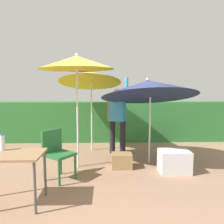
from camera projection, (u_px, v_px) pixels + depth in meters
name	position (u px, v px, depth m)	size (l,w,h in m)	color
ground_plane	(112.00, 164.00, 4.97)	(24.00, 24.00, 0.00)	#937056
hedge_row	(110.00, 121.00, 7.17)	(8.00, 0.70, 1.21)	#2D7033
umbrella_rainbow	(149.00, 89.00, 4.89)	(2.04, 2.06, 2.02)	silver
umbrella_orange	(90.00, 77.00, 5.88)	(1.59, 1.61, 2.23)	silver
umbrella_yellow	(77.00, 63.00, 4.60)	(1.51, 1.51, 2.31)	silver
person_vendor	(118.00, 116.00, 5.69)	(0.53, 0.36, 1.88)	black
chair_plastic	(57.00, 151.00, 4.14)	(0.62, 0.62, 0.89)	#236633
cooler_box	(174.00, 161.00, 4.50)	(0.58, 0.44, 0.43)	silver
crate_cardboard	(122.00, 161.00, 4.75)	(0.42, 0.33, 0.30)	#9E7A4C
folding_table	(14.00, 160.00, 3.22)	(0.80, 0.60, 0.74)	#4C4C51
bottle_water	(2.00, 143.00, 3.36)	(0.07, 0.07, 0.24)	silver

